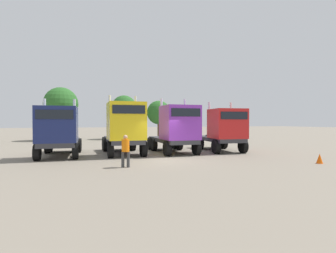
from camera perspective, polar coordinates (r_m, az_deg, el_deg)
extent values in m
plane|color=gray|center=(16.37, -0.16, -7.31)|extent=(200.00, 200.00, 0.00)
cube|color=#333338|center=(20.15, -22.08, -3.17)|extent=(2.58, 6.29, 0.30)
cube|color=navy|center=(18.20, -22.76, 0.42)|extent=(2.54, 2.48, 2.26)
cube|color=black|center=(17.03, -23.25, 2.42)|extent=(2.10, 0.17, 0.55)
cylinder|color=silver|center=(19.43, -19.52, 1.36)|extent=(0.19, 0.19, 2.86)
cylinder|color=silver|center=(19.64, -25.06, 1.32)|extent=(0.19, 0.19, 2.86)
cylinder|color=#333338|center=(21.49, -21.69, -2.35)|extent=(1.17, 1.17, 0.12)
cylinder|color=black|center=(17.73, -19.36, -5.05)|extent=(0.41, 1.05, 1.03)
cylinder|color=black|center=(18.00, -26.39, -5.01)|extent=(0.41, 1.05, 1.03)
cylinder|color=black|center=(21.57, -18.73, -3.97)|extent=(0.41, 1.05, 1.03)
cylinder|color=black|center=(21.79, -24.54, -3.96)|extent=(0.41, 1.05, 1.03)
cylinder|color=black|center=(22.67, -18.60, -3.73)|extent=(0.41, 1.05, 1.03)
cylinder|color=black|center=(22.88, -24.12, -3.73)|extent=(0.41, 1.05, 1.03)
cube|color=#333338|center=(20.24, -9.87, -2.87)|extent=(2.37, 6.35, 0.30)
cube|color=yellow|center=(18.34, -9.07, 1.17)|extent=(2.47, 2.62, 2.54)
cube|color=black|center=(17.08, -8.42, 3.68)|extent=(2.10, 0.10, 0.55)
cylinder|color=silver|center=(19.91, -7.00, 2.02)|extent=(0.18, 0.18, 3.14)
cylinder|color=silver|center=(19.64, -12.45, 2.02)|extent=(0.18, 0.18, 3.14)
cylinder|color=#333338|center=(21.59, -10.38, -2.07)|extent=(1.13, 1.13, 0.12)
cylinder|color=black|center=(18.07, -5.32, -4.76)|extent=(0.38, 1.11, 1.10)
cylinder|color=black|center=(17.72, -12.30, -4.90)|extent=(0.38, 1.11, 1.10)
cylinder|color=black|center=(21.97, -7.58, -3.74)|extent=(0.38, 1.11, 1.10)
cylinder|color=black|center=(21.69, -13.32, -3.82)|extent=(0.38, 1.11, 1.10)
cylinder|color=black|center=(23.05, -8.07, -3.52)|extent=(0.38, 1.11, 1.10)
cylinder|color=black|center=(22.78, -13.54, -3.59)|extent=(0.38, 1.11, 1.10)
cube|color=#333338|center=(20.64, 0.84, -2.92)|extent=(2.33, 5.87, 0.30)
cube|color=purple|center=(19.00, 2.51, 0.86)|extent=(2.45, 2.49, 2.43)
cube|color=black|center=(17.86, 3.91, 3.06)|extent=(2.10, 0.09, 0.55)
cylinder|color=silver|center=(20.62, 3.63, 1.70)|extent=(0.18, 0.18, 3.03)
cylinder|color=silver|center=(19.99, -1.43, 1.73)|extent=(0.18, 0.18, 3.03)
cylinder|color=#333338|center=(21.84, -0.26, -2.15)|extent=(1.12, 1.12, 0.12)
cylinder|color=black|center=(19.03, 6.16, -4.55)|extent=(0.37, 1.06, 1.05)
cylinder|color=black|center=(18.24, -0.17, -4.79)|extent=(0.37, 1.06, 1.05)
cylinder|color=black|center=(22.27, 2.42, -3.73)|extent=(0.37, 1.06, 1.05)
cylinder|color=black|center=(21.60, -3.07, -3.88)|extent=(0.37, 1.06, 1.05)
cylinder|color=black|center=(23.30, 1.46, -3.52)|extent=(0.37, 1.06, 1.05)
cylinder|color=black|center=(22.66, -3.79, -3.65)|extent=(0.37, 1.06, 1.05)
cube|color=#333338|center=(22.27, 10.71, -2.63)|extent=(2.80, 5.88, 0.30)
cube|color=red|center=(20.69, 12.63, 0.61)|extent=(2.63, 2.53, 2.24)
cube|color=black|center=(19.66, 14.12, 2.32)|extent=(2.09, 0.26, 0.55)
cylinder|color=silver|center=(22.27, 13.38, 1.40)|extent=(0.20, 0.20, 2.84)
cylinder|color=silver|center=(21.48, 8.85, 1.43)|extent=(0.20, 0.20, 2.84)
cylinder|color=#333338|center=(23.40, 9.46, -1.93)|extent=(1.21, 1.21, 0.12)
cylinder|color=black|center=(20.89, 15.86, -4.08)|extent=(0.46, 1.09, 1.06)
cylinder|color=black|center=(19.91, 10.31, -4.30)|extent=(0.46, 1.09, 1.06)
cylinder|color=black|center=(23.88, 11.91, -3.42)|extent=(0.46, 1.09, 1.06)
cylinder|color=black|center=(23.03, 6.94, -3.57)|extent=(0.46, 1.09, 1.06)
cylinder|color=black|center=(24.88, 10.83, -3.24)|extent=(0.46, 1.09, 1.06)
cylinder|color=black|center=(24.07, 6.03, -3.37)|extent=(0.46, 1.09, 1.06)
cylinder|color=#3B3B3B|center=(14.05, -9.71, -7.02)|extent=(0.20, 0.20, 0.82)
cylinder|color=#3B3B3B|center=(14.01, -8.57, -7.04)|extent=(0.20, 0.20, 0.82)
cylinder|color=orange|center=(13.94, -9.15, -4.05)|extent=(0.50, 0.50, 0.65)
sphere|color=tan|center=(13.91, -9.15, -2.27)|extent=(0.22, 0.22, 0.22)
cone|color=#F2590C|center=(17.41, 29.88, -6.02)|extent=(0.36, 0.36, 0.56)
cylinder|color=#4C3823|center=(36.27, -22.06, -0.48)|extent=(0.36, 0.36, 2.94)
sphere|color=#286023|center=(36.33, -22.09, 4.52)|extent=(4.24, 4.24, 4.24)
cylinder|color=#4C3823|center=(36.85, -9.44, -0.41)|extent=(0.36, 0.36, 2.92)
sphere|color=#286023|center=(36.88, -9.46, 3.99)|extent=(3.42, 3.42, 3.42)
cylinder|color=#4C3823|center=(36.54, -2.01, -0.85)|extent=(0.36, 0.36, 2.35)
sphere|color=#286023|center=(36.55, -2.01, 3.04)|extent=(3.26, 3.26, 3.26)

